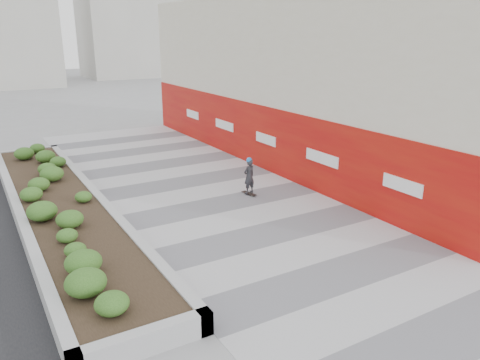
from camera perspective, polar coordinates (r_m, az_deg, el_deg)
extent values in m
plane|color=gray|center=(13.96, 7.78, -9.08)|extent=(160.00, 160.00, 0.00)
cube|color=#A8A8AD|center=(16.18, 1.21, -5.04)|extent=(8.00, 36.00, 0.01)
cube|color=beige|center=(24.00, 8.13, 12.06)|extent=(6.00, 24.00, 8.00)
cube|color=#B11D0D|center=(22.66, 1.92, 5.51)|extent=(0.12, 24.00, 3.00)
cube|color=#9E9EA0|center=(10.12, -11.62, -18.80)|extent=(3.00, 0.30, 0.55)
cube|color=#9E9EA0|center=(26.33, -24.55, 2.88)|extent=(3.00, 0.30, 0.55)
cube|color=#9E9EA0|center=(17.75, -25.38, -3.80)|extent=(0.30, 18.00, 0.55)
cube|color=#9E9EA0|center=(18.11, -16.92, -2.41)|extent=(0.30, 18.00, 0.55)
cube|color=#2D2116|center=(17.89, -21.10, -3.18)|extent=(2.40, 17.40, 0.50)
cylinder|color=#595654|center=(16.43, 2.70, -4.70)|extent=(0.44, 0.44, 0.01)
cube|color=black|center=(18.75, 1.10, -1.63)|extent=(0.31, 0.74, 0.02)
imported|color=#2B2C31|center=(18.53, 1.12, 0.45)|extent=(0.57, 0.43, 1.40)
sphere|color=blue|center=(18.34, 1.13, 2.42)|extent=(0.23, 0.23, 0.23)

